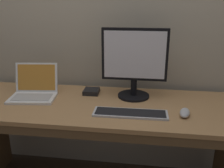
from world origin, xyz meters
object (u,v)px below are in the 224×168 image
(external_monitor, at_px, (134,62))
(external_drive_box, at_px, (92,91))
(laptop_white, at_px, (34,91))
(wired_keyboard, at_px, (130,113))
(computer_mouse, at_px, (185,113))

(external_monitor, distance_m, external_drive_box, 0.39)
(laptop_white, bearing_deg, external_monitor, 7.85)
(external_monitor, xyz_separation_m, external_drive_box, (-0.31, 0.03, -0.24))
(external_monitor, bearing_deg, wired_keyboard, -90.58)
(computer_mouse, distance_m, external_drive_box, 0.69)
(laptop_white, distance_m, wired_keyboard, 0.72)
(wired_keyboard, relative_size, computer_mouse, 3.64)
(computer_mouse, bearing_deg, laptop_white, -176.88)
(external_monitor, bearing_deg, laptop_white, -172.15)
(laptop_white, xyz_separation_m, wired_keyboard, (0.69, -0.18, -0.04))
(external_monitor, bearing_deg, external_drive_box, 174.01)
(wired_keyboard, bearing_deg, laptop_white, 165.10)
(laptop_white, bearing_deg, wired_keyboard, -14.90)
(external_monitor, relative_size, computer_mouse, 3.90)
(external_drive_box, bearing_deg, wired_keyboard, -45.58)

